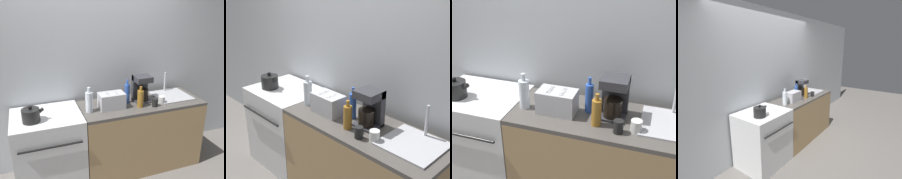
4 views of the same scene
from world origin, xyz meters
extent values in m
plane|color=slate|center=(0.00, 0.00, 0.00)|extent=(12.00, 12.00, 0.00)
cube|color=silver|center=(0.00, 0.71, 1.30)|extent=(8.00, 0.05, 2.60)
cube|color=silver|center=(-0.62, 0.33, 0.46)|extent=(0.78, 0.66, 0.92)
cube|color=black|center=(-0.62, 0.33, 0.91)|extent=(0.76, 0.64, 0.02)
cylinder|color=black|center=(-0.80, 0.19, 0.91)|extent=(0.21, 0.21, 0.01)
cylinder|color=black|center=(-0.45, 0.19, 0.91)|extent=(0.21, 0.21, 0.01)
cylinder|color=black|center=(-0.80, 0.47, 0.91)|extent=(0.21, 0.21, 0.01)
cylinder|color=black|center=(-0.45, 0.47, 0.91)|extent=(0.21, 0.21, 0.01)
cylinder|color=black|center=(-0.62, -0.03, 0.71)|extent=(0.66, 0.02, 0.02)
cube|color=tan|center=(0.55, 0.30, 0.44)|extent=(1.55, 0.61, 0.88)
cube|color=#514C47|center=(0.55, 0.30, 0.90)|extent=(1.55, 0.61, 0.04)
cylinder|color=black|center=(-0.78, 0.23, 0.99)|extent=(0.19, 0.19, 0.15)
sphere|color=black|center=(-0.78, 0.23, 1.08)|extent=(0.04, 0.04, 0.04)
cylinder|color=black|center=(-0.69, 0.23, 1.02)|extent=(0.11, 0.04, 0.09)
cube|color=#BCBCC1|center=(0.14, 0.26, 1.01)|extent=(0.30, 0.19, 0.19)
cube|color=black|center=(0.09, 0.26, 1.10)|extent=(0.04, 0.13, 0.01)
cube|color=black|center=(0.19, 0.26, 1.10)|extent=(0.04, 0.13, 0.01)
cube|color=#333338|center=(0.57, 0.33, 0.93)|extent=(0.20, 0.20, 0.02)
cube|color=#333338|center=(0.57, 0.40, 1.08)|extent=(0.20, 0.06, 0.33)
cube|color=#333338|center=(0.57, 0.33, 1.21)|extent=(0.20, 0.20, 0.07)
cylinder|color=black|center=(0.57, 0.31, 1.01)|extent=(0.14, 0.14, 0.15)
cube|color=#B7B7BC|center=(1.01, 0.35, 0.92)|extent=(0.46, 0.44, 0.01)
cylinder|color=silver|center=(1.01, 0.53, 1.06)|extent=(0.02, 0.02, 0.28)
cylinder|color=#9E6B23|center=(0.47, 0.18, 1.02)|extent=(0.07, 0.07, 0.21)
cylinder|color=#9E6B23|center=(0.47, 0.18, 1.15)|extent=(0.03, 0.03, 0.05)
cylinder|color=silver|center=(-0.14, 0.25, 1.04)|extent=(0.08, 0.08, 0.24)
cylinder|color=silver|center=(-0.14, 0.25, 1.19)|extent=(0.03, 0.03, 0.06)
cylinder|color=#2D56B7|center=(0.37, 0.35, 1.04)|extent=(0.06, 0.06, 0.24)
cylinder|color=#2D56B7|center=(0.37, 0.35, 1.18)|extent=(0.03, 0.03, 0.06)
cylinder|color=white|center=(0.77, 0.18, 0.96)|extent=(0.08, 0.08, 0.09)
cylinder|color=black|center=(0.65, 0.13, 0.97)|extent=(0.07, 0.07, 0.10)
camera|label=1|loc=(-0.78, -2.29, 2.17)|focal=40.00mm
camera|label=2|loc=(2.09, -1.52, 2.23)|focal=50.00mm
camera|label=3|loc=(0.88, -1.75, 2.18)|focal=50.00mm
camera|label=4|loc=(-2.49, -1.55, 1.92)|focal=28.00mm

